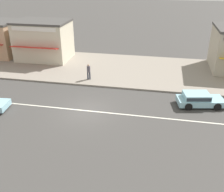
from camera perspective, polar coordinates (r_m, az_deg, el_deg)
The scene contains 6 objects.
ground_plane at distance 20.85m, azimuth -5.72°, elevation -3.19°, with size 160.00×160.00×0.00m, color #423F3D.
lane_centre_stripe at distance 20.85m, azimuth -5.72°, elevation -3.18°, with size 50.40×0.14×0.01m, color silver.
kerb_strip at distance 29.30m, azimuth -0.43°, elevation 6.04°, with size 68.00×10.00×0.15m, color gray.
hatchback_pale_blue_1 at distance 22.39m, azimuth 18.40°, elevation -0.63°, with size 4.04×2.29×1.10m.
pedestrian_near_clock at distance 25.96m, azimuth -5.11°, elevation 5.54°, with size 0.34×0.34×1.58m.
shopfront_mid_block at distance 32.78m, azimuth -14.68°, elevation 11.71°, with size 6.20×5.15×4.54m.
Camera 1 is at (5.52, -17.32, 10.22)m, focal length 42.00 mm.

